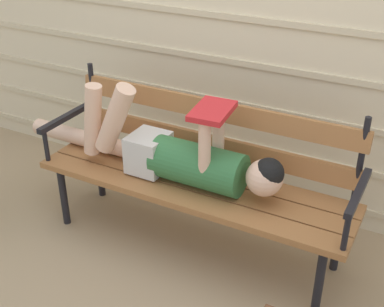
% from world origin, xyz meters
% --- Properties ---
extents(ground_plane, '(12.00, 12.00, 0.00)m').
position_xyz_m(ground_plane, '(0.00, 0.00, 0.00)').
color(ground_plane, tan).
extents(house_siding, '(5.30, 0.08, 2.37)m').
position_xyz_m(house_siding, '(0.00, 0.71, 1.19)').
color(house_siding, beige).
rests_on(house_siding, ground).
extents(park_bench, '(1.79, 0.48, 0.90)m').
position_xyz_m(park_bench, '(-0.00, 0.13, 0.48)').
color(park_bench, '#9E6638').
rests_on(park_bench, ground).
extents(reclining_person, '(1.67, 0.26, 0.53)m').
position_xyz_m(reclining_person, '(-0.10, 0.06, 0.58)').
color(reclining_person, '#33703D').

